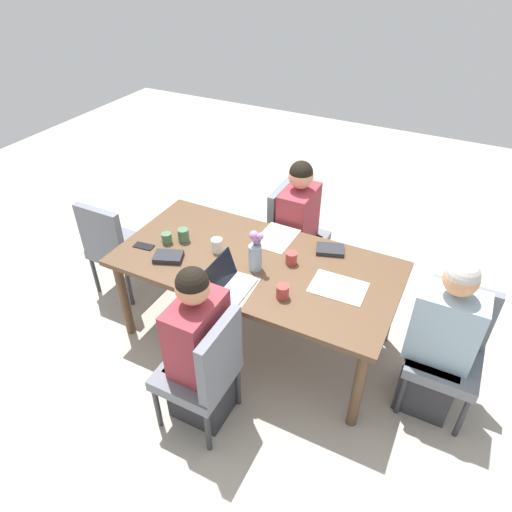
% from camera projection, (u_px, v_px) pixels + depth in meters
% --- Properties ---
extents(ground_plane, '(10.00, 10.00, 0.00)m').
position_uv_depth(ground_plane, '(256.00, 335.00, 3.68)').
color(ground_plane, '#B2A899').
extents(dining_table, '(2.01, 1.00, 0.74)m').
position_uv_depth(dining_table, '(256.00, 270.00, 3.29)').
color(dining_table, brown).
rests_on(dining_table, ground_plane).
extents(chair_head_left_left_near, '(0.44, 0.44, 0.90)m').
position_uv_depth(chair_head_left_left_near, '(449.00, 344.00, 2.93)').
color(chair_head_left_left_near, slate).
rests_on(chair_head_left_left_near, ground_plane).
extents(person_head_left_left_near, '(0.40, 0.36, 1.19)m').
position_uv_depth(person_head_left_left_near, '(438.00, 346.00, 2.89)').
color(person_head_left_left_near, '#2D2D33').
rests_on(person_head_left_left_near, ground_plane).
extents(chair_far_left_mid, '(0.44, 0.44, 0.90)m').
position_uv_depth(chair_far_left_mid, '(205.00, 368.00, 2.78)').
color(chair_far_left_mid, slate).
rests_on(chair_far_left_mid, ground_plane).
extents(person_far_left_mid, '(0.36, 0.40, 1.19)m').
position_uv_depth(person_far_left_mid, '(200.00, 354.00, 2.83)').
color(person_far_left_mid, '#2D2D33').
rests_on(person_far_left_mid, ground_plane).
extents(chair_near_left_far, '(0.44, 0.44, 0.90)m').
position_uv_depth(chair_near_left_far, '(292.00, 231.00, 4.00)').
color(chair_near_left_far, slate).
rests_on(chair_near_left_far, ground_plane).
extents(person_near_left_far, '(0.36, 0.40, 1.19)m').
position_uv_depth(person_near_left_far, '(297.00, 234.00, 3.92)').
color(person_near_left_far, '#2D2D33').
rests_on(person_near_left_far, ground_plane).
extents(chair_head_right_right_near, '(0.44, 0.44, 0.90)m').
position_uv_depth(chair_head_right_right_near, '(114.00, 244.00, 3.84)').
color(chair_head_right_right_near, slate).
rests_on(chair_head_right_right_near, ground_plane).
extents(flower_vase, '(0.11, 0.10, 0.31)m').
position_uv_depth(flower_vase, '(255.00, 252.00, 3.09)').
color(flower_vase, '#8EA8B7').
rests_on(flower_vase, dining_table).
extents(placemat_head_left_left_near, '(0.37, 0.27, 0.00)m').
position_uv_depth(placemat_head_left_left_near, '(338.00, 287.00, 3.01)').
color(placemat_head_left_left_near, beige).
rests_on(placemat_head_left_left_near, dining_table).
extents(placemat_far_left_mid, '(0.28, 0.37, 0.00)m').
position_uv_depth(placemat_far_left_mid, '(232.00, 289.00, 3.00)').
color(placemat_far_left_mid, beige).
rests_on(placemat_far_left_mid, dining_table).
extents(placemat_near_left_far, '(0.27, 0.36, 0.00)m').
position_uv_depth(placemat_near_left_far, '(277.00, 238.00, 3.49)').
color(placemat_near_left_far, beige).
rests_on(placemat_near_left_far, dining_table).
extents(laptop_far_left_mid, '(0.22, 0.32, 0.21)m').
position_uv_depth(laptop_far_left_mid, '(228.00, 283.00, 2.98)').
color(laptop_far_left_mid, silver).
rests_on(laptop_far_left_mid, dining_table).
extents(coffee_mug_near_left, '(0.08, 0.08, 0.10)m').
position_uv_depth(coffee_mug_near_left, '(183.00, 235.00, 3.43)').
color(coffee_mug_near_left, '#47704C').
rests_on(coffee_mug_near_left, dining_table).
extents(coffee_mug_near_right, '(0.08, 0.08, 0.08)m').
position_uv_depth(coffee_mug_near_right, '(167.00, 238.00, 3.41)').
color(coffee_mug_near_right, '#47704C').
rests_on(coffee_mug_near_right, dining_table).
extents(coffee_mug_centre_left, '(0.08, 0.08, 0.10)m').
position_uv_depth(coffee_mug_centre_left, '(217.00, 245.00, 3.31)').
color(coffee_mug_centre_left, white).
rests_on(coffee_mug_centre_left, dining_table).
extents(coffee_mug_centre_right, '(0.08, 0.08, 0.09)m').
position_uv_depth(coffee_mug_centre_right, '(283.00, 292.00, 2.91)').
color(coffee_mug_centre_right, '#AD3D38').
rests_on(coffee_mug_centre_right, dining_table).
extents(coffee_mug_far_left, '(0.08, 0.08, 0.09)m').
position_uv_depth(coffee_mug_far_left, '(291.00, 258.00, 3.20)').
color(coffee_mug_far_left, '#AD3D38').
rests_on(coffee_mug_far_left, dining_table).
extents(book_red_cover, '(0.24, 0.20, 0.04)m').
position_uv_depth(book_red_cover, '(168.00, 257.00, 3.26)').
color(book_red_cover, '#28282D').
rests_on(book_red_cover, dining_table).
extents(book_blue_cover, '(0.23, 0.20, 0.03)m').
position_uv_depth(book_blue_cover, '(330.00, 250.00, 3.33)').
color(book_blue_cover, '#28282D').
rests_on(book_blue_cover, dining_table).
extents(phone_black, '(0.16, 0.09, 0.01)m').
position_uv_depth(phone_black, '(144.00, 246.00, 3.39)').
color(phone_black, black).
rests_on(phone_black, dining_table).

